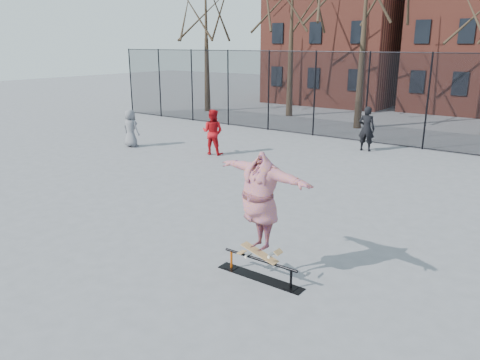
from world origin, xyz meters
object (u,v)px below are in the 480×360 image
Objects in this scene: skate_rail at (260,270)px; skateboard at (260,256)px; bystander_grey at (131,128)px; bystander_red at (213,132)px; skater at (260,208)px; bystander_black at (367,129)px.

skate_rail is 0.30m from skateboard.
skateboard is 0.52× the size of bystander_grey.
skateboard reaches higher than skate_rail.
bystander_red is at bearing 134.24° from skateboard.
skate_rail is at bearing 12.35° from skater.
bystander_red is (-4.73, -4.26, -0.02)m from bystander_black.
skate_rail is at bearing -0.00° from skateboard.
skater is 1.42× the size of bystander_grey.
skateboard is 12.09m from bystander_black.
skateboard is at bearing 180.00° from skate_rail.
bystander_red is at bearing 146.59° from skater.
skater is 1.23× the size of bystander_black.
bystander_grey reaches higher than skate_rail.
bystander_grey is at bearing 0.26° from bystander_red.
skater is at bearing 119.76° from bystander_red.
skater is 10.53m from bystander_red.
bystander_black reaches higher than bystander_grey.
skate_rail is 1.27m from skater.
skater is at bearing 144.58° from bystander_grey.
bystander_red is at bearing -170.14° from bystander_grey.
bystander_grey is 0.89× the size of bystander_red.
skater is (-0.00, 0.00, 0.97)m from skateboard.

